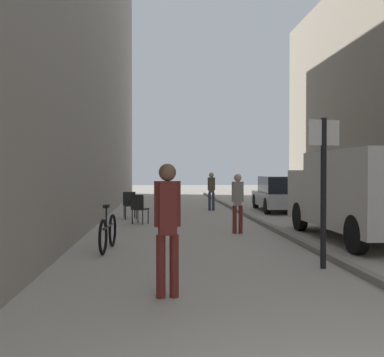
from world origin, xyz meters
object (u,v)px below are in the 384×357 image
at_px(street_sign_post, 323,179).
at_px(bicycle_leaning, 108,232).
at_px(pedestrian_mid_block, 238,199).
at_px(parked_car, 280,194).
at_px(cafe_chair_near_window, 130,203).
at_px(cafe_chair_by_doorway, 139,207).
at_px(delivery_van, 360,192).
at_px(pedestrian_main_foreground, 167,220).
at_px(pedestrian_far_crossing, 211,188).

bearing_deg(street_sign_post, bicycle_leaning, -39.89).
xyz_separation_m(pedestrian_mid_block, street_sign_post, (0.71, -4.46, 0.62)).
distance_m(pedestrian_mid_block, bicycle_leaning, 4.03).
xyz_separation_m(parked_car, cafe_chair_near_window, (-6.14, -2.60, -0.17)).
bearing_deg(bicycle_leaning, cafe_chair_by_doorway, 89.15).
bearing_deg(delivery_van, cafe_chair_by_doorway, 145.40).
bearing_deg(cafe_chair_by_doorway, pedestrian_main_foreground, -58.86).
height_order(street_sign_post, cafe_chair_near_window, street_sign_post).
bearing_deg(pedestrian_main_foreground, street_sign_post, 25.01).
height_order(pedestrian_main_foreground, pedestrian_far_crossing, pedestrian_main_foreground).
xyz_separation_m(delivery_van, cafe_chair_near_window, (-5.90, 5.50, -0.63)).
distance_m(pedestrian_mid_block, delivery_van, 3.11).
distance_m(parked_car, street_sign_post, 11.41).
relative_size(street_sign_post, bicycle_leaning, 1.47).
relative_size(parked_car, bicycle_leaning, 2.43).
distance_m(pedestrian_far_crossing, parked_car, 2.92).
bearing_deg(bicycle_leaning, street_sign_post, -23.41).
height_order(pedestrian_mid_block, parked_car, pedestrian_mid_block).
height_order(parked_car, bicycle_leaning, parked_car).
relative_size(pedestrian_main_foreground, delivery_van, 0.34).
xyz_separation_m(pedestrian_main_foreground, bicycle_leaning, (-1.19, 3.70, -0.65)).
height_order(pedestrian_far_crossing, cafe_chair_near_window, pedestrian_far_crossing).
height_order(delivery_van, cafe_chair_near_window, delivery_van).
height_order(delivery_van, street_sign_post, street_sign_post).
bearing_deg(cafe_chair_near_window, pedestrian_mid_block, 115.87).
xyz_separation_m(pedestrian_main_foreground, street_sign_post, (2.73, 1.62, 0.51)).
relative_size(pedestrian_far_crossing, cafe_chair_by_doorway, 1.73).
height_order(delivery_van, bicycle_leaning, delivery_van).
relative_size(delivery_van, street_sign_post, 2.02).
distance_m(cafe_chair_near_window, cafe_chair_by_doorway, 1.75).
bearing_deg(pedestrian_main_foreground, delivery_van, 38.69).
xyz_separation_m(pedestrian_mid_block, delivery_van, (2.76, -1.41, 0.25)).
relative_size(pedestrian_main_foreground, bicycle_leaning, 1.01).
xyz_separation_m(pedestrian_far_crossing, delivery_van, (2.63, -8.55, 0.24)).
bearing_deg(cafe_chair_by_doorway, pedestrian_mid_block, -14.68).
distance_m(bicycle_leaning, cafe_chair_by_doorway, 4.79).
xyz_separation_m(pedestrian_far_crossing, cafe_chair_by_doorway, (-2.87, -4.76, -0.39)).
xyz_separation_m(pedestrian_far_crossing, bicycle_leaning, (-3.32, -9.52, -0.56)).
bearing_deg(cafe_chair_near_window, street_sign_post, 102.57).
relative_size(parked_car, street_sign_post, 1.65).
bearing_deg(delivery_van, bicycle_leaning, -170.79).
distance_m(pedestrian_mid_block, pedestrian_far_crossing, 7.14).
bearing_deg(delivery_van, street_sign_post, -123.87).
height_order(pedestrian_far_crossing, delivery_van, delivery_van).
relative_size(delivery_van, bicycle_leaning, 2.97).
distance_m(pedestrian_main_foreground, delivery_van, 6.68).
bearing_deg(cafe_chair_near_window, pedestrian_main_foreground, 84.64).
bearing_deg(delivery_van, pedestrian_main_foreground, -135.65).
distance_m(parked_car, bicycle_leaning, 10.99).
xyz_separation_m(pedestrian_main_foreground, cafe_chair_by_doorway, (-0.74, 8.46, -0.48)).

